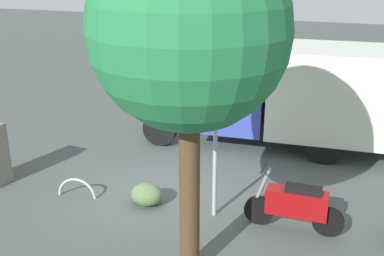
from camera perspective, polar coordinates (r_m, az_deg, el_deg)
ground_plane at (r=10.21m, az=-3.37°, el=-7.71°), size 60.00×60.00×0.00m
box_truck_near at (r=12.42m, az=13.42°, el=4.38°), size 7.04×2.56×2.65m
motorcycle at (r=8.85m, az=12.41°, el=-9.01°), size 1.81×0.55×1.20m
stop_sign at (r=8.47m, az=2.89°, el=2.40°), size 0.71×0.33×3.27m
street_tree at (r=6.44m, az=-0.33°, el=11.45°), size 2.78×2.78×5.20m
bike_rack_hoop at (r=10.29m, az=-13.70°, el=-8.06°), size 0.85×0.15×0.85m
shrub_mid_verge at (r=9.65m, az=-5.48°, el=-8.00°), size 0.66×0.54×0.45m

